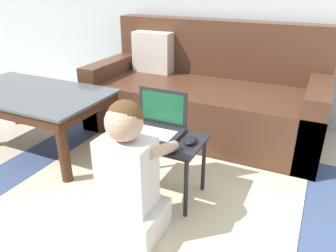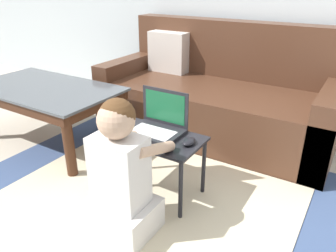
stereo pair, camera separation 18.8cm
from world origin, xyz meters
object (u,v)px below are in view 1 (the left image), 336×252
object	(u,v)px
laptop_desk	(157,145)
person_seated	(128,179)
couch	(205,96)
coffee_table	(31,100)
laptop	(156,126)
computer_mouse	(191,141)

from	to	relation	value
laptop_desk	person_seated	xyz separation A→B (m)	(0.03, -0.36, -0.01)
couch	person_seated	world-z (taller)	couch
coffee_table	laptop	xyz separation A→B (m)	(1.08, -0.07, 0.03)
laptop_desk	laptop	size ratio (longest dim) A/B	1.71
coffee_table	computer_mouse	bearing A→B (deg)	-4.97
coffee_table	laptop_desk	world-z (taller)	coffee_table
couch	computer_mouse	xyz separation A→B (m)	(0.28, -1.02, 0.10)
laptop_desk	computer_mouse	xyz separation A→B (m)	(0.21, 0.02, 0.07)
couch	person_seated	bearing A→B (deg)	-85.78
laptop_desk	coffee_table	bearing A→B (deg)	173.34
laptop	computer_mouse	bearing A→B (deg)	-9.69
computer_mouse	person_seated	world-z (taller)	person_seated
coffee_table	laptop	size ratio (longest dim) A/B	3.69
computer_mouse	couch	bearing A→B (deg)	105.28
coffee_table	person_seated	size ratio (longest dim) A/B	1.59
couch	laptop_desk	xyz separation A→B (m)	(0.07, -1.03, 0.03)
laptop	couch	bearing A→B (deg)	92.56
couch	laptop	size ratio (longest dim) A/B	5.99
coffee_table	laptop_desk	size ratio (longest dim) A/B	2.16
computer_mouse	laptop_desk	bearing A→B (deg)	-175.72
computer_mouse	person_seated	bearing A→B (deg)	-114.80
couch	computer_mouse	size ratio (longest dim) A/B	18.76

